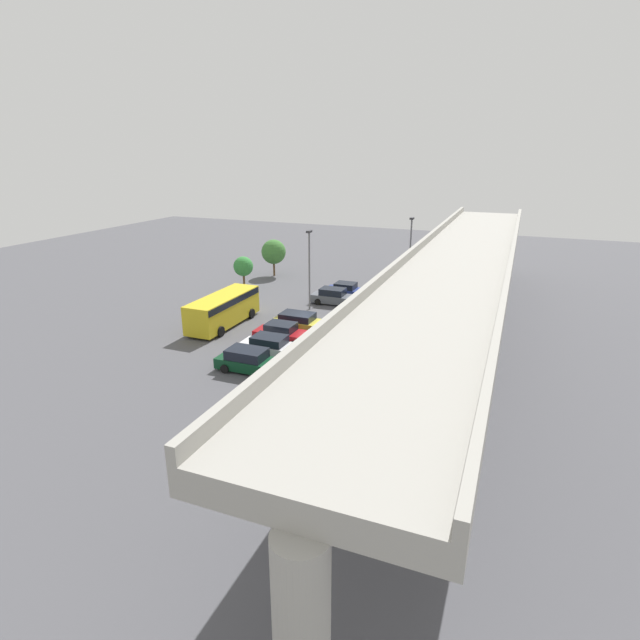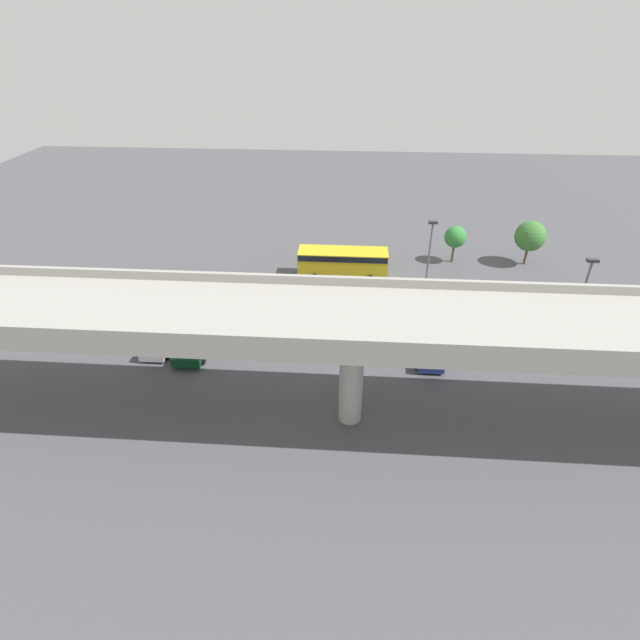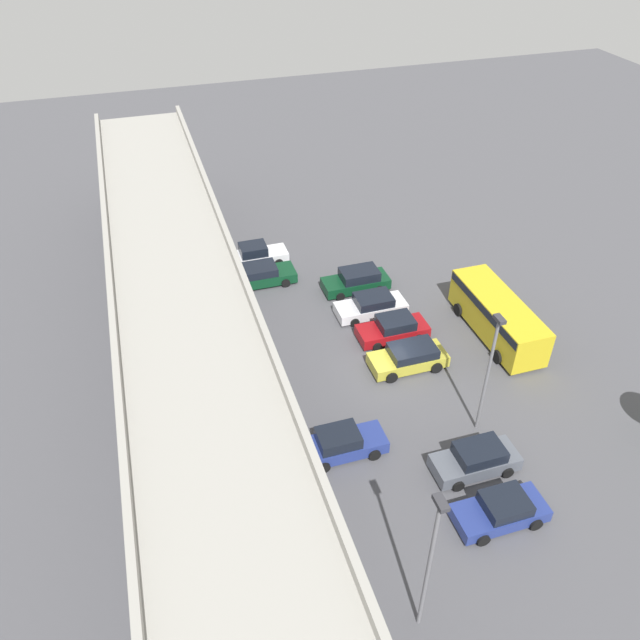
{
  "view_description": "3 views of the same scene",
  "coord_description": "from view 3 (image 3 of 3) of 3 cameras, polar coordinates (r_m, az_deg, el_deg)",
  "views": [
    {
      "loc": [
        35.72,
        15.12,
        14.26
      ],
      "look_at": [
        0.72,
        1.06,
        1.46
      ],
      "focal_mm": 28.0,
      "sensor_mm": 36.0,
      "label": 1
    },
    {
      "loc": [
        0.15,
        34.33,
        20.69
      ],
      "look_at": [
        2.38,
        3.51,
        1.99
      ],
      "focal_mm": 28.0,
      "sensor_mm": 36.0,
      "label": 2
    },
    {
      "loc": [
        -25.64,
        12.43,
        25.13
      ],
      "look_at": [
        2.95,
        3.48,
        2.3
      ],
      "focal_mm": 35.0,
      "sensor_mm": 36.0,
      "label": 3
    }
  ],
  "objects": [
    {
      "name": "parked_car_5",
      "position": [
        41.76,
        4.72,
        1.32
      ],
      "size": [
        2.17,
        4.74,
        1.44
      ],
      "rotation": [
        0.0,
        0.0,
        1.57
      ],
      "color": "silver",
      "rests_on": "ground_plane"
    },
    {
      "name": "parked_car_6",
      "position": [
        44.09,
        3.37,
        3.64
      ],
      "size": [
        2.15,
        4.69,
        1.55
      ],
      "rotation": [
        0.0,
        0.0,
        1.57
      ],
      "color": "#0C381E",
      "rests_on": "ground_plane"
    },
    {
      "name": "parked_car_2",
      "position": [
        32.62,
        2.05,
        -11.2
      ],
      "size": [
        2.03,
        4.38,
        1.54
      ],
      "rotation": [
        0.0,
        0.0,
        -1.57
      ],
      "color": "navy",
      "rests_on": "ground_plane"
    },
    {
      "name": "parked_car_7",
      "position": [
        44.88,
        -5.45,
        4.14
      ],
      "size": [
        2.24,
        4.77,
        1.44
      ],
      "rotation": [
        0.0,
        0.0,
        -1.57
      ],
      "color": "#0C381E",
      "rests_on": "ground_plane"
    },
    {
      "name": "shuttle_bus",
      "position": [
        40.92,
        15.94,
        0.52
      ],
      "size": [
        8.16,
        2.82,
        2.64
      ],
      "color": "gold",
      "rests_on": "ground_plane"
    },
    {
      "name": "parked_car_4",
      "position": [
        39.88,
        6.71,
        -0.79
      ],
      "size": [
        2.14,
        4.51,
        1.49
      ],
      "rotation": [
        0.0,
        0.0,
        1.57
      ],
      "color": "maroon",
      "rests_on": "ground_plane"
    },
    {
      "name": "parked_car_0",
      "position": [
        31.27,
        16.22,
        -16.35
      ],
      "size": [
        2.14,
        4.38,
        1.42
      ],
      "rotation": [
        0.0,
        0.0,
        1.57
      ],
      "color": "navy",
      "rests_on": "ground_plane"
    },
    {
      "name": "lamp_post_near_aisle",
      "position": [
        24.42,
        10.07,
        -20.57
      ],
      "size": [
        0.7,
        0.35,
        7.95
      ],
      "color": "slate",
      "rests_on": "ground_plane"
    },
    {
      "name": "lamp_post_mid_lot",
      "position": [
        32.37,
        15.22,
        -4.09
      ],
      "size": [
        0.7,
        0.35,
        7.46
      ],
      "color": "slate",
      "rests_on": "ground_plane"
    },
    {
      "name": "ground_plane",
      "position": [
        37.99,
        6.37,
        -4.39
      ],
      "size": [
        119.31,
        119.31,
        0.0
      ],
      "primitive_type": "plane",
      "color": "#4C4C51"
    },
    {
      "name": "highway_overpass",
      "position": [
        31.68,
        -12.32,
        0.39
      ],
      "size": [
        57.05,
        6.83,
        7.84
      ],
      "color": "#9E9B93",
      "rests_on": "ground_plane"
    },
    {
      "name": "parked_car_1",
      "position": [
        32.83,
        14.08,
        -12.26
      ],
      "size": [
        2.06,
        4.4,
        1.55
      ],
      "rotation": [
        0.0,
        0.0,
        1.57
      ],
      "color": "#515660",
      "rests_on": "ground_plane"
    },
    {
      "name": "parked_car_3",
      "position": [
        37.8,
        8.16,
        -3.37
      ],
      "size": [
        2.22,
        4.65,
        1.47
      ],
      "rotation": [
        0.0,
        0.0,
        1.57
      ],
      "color": "gold",
      "rests_on": "ground_plane"
    },
    {
      "name": "parked_car_8",
      "position": [
        47.05,
        -5.78,
        5.91
      ],
      "size": [
        2.04,
        4.33,
        1.68
      ],
      "rotation": [
        0.0,
        0.0,
        -1.57
      ],
      "color": "silver",
      "rests_on": "ground_plane"
    }
  ]
}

